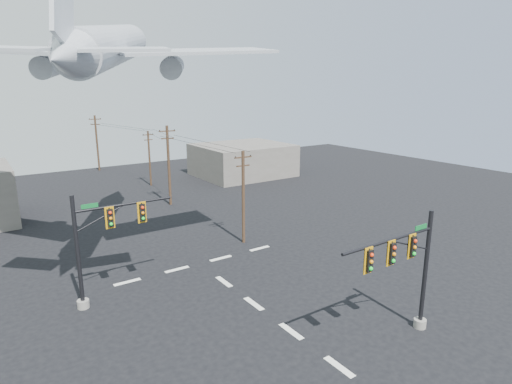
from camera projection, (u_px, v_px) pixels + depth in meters
ground at (291, 331)px, 25.48m from camera, size 120.00×120.00×0.00m
lane_markings at (243, 296)px, 29.76m from camera, size 14.00×21.20×0.01m
signal_mast_near at (408, 271)px, 23.90m from camera, size 7.35×0.81×7.38m
signal_mast_far at (100, 246)px, 27.90m from camera, size 6.82×0.84×7.67m
utility_pole_a at (243, 196)px, 38.82m from camera, size 1.72×0.29×8.60m
utility_pole_b at (169, 164)px, 51.23m from camera, size 1.94×0.45×9.64m
utility_pole_c at (149, 157)px, 61.43m from camera, size 1.62×0.27×7.93m
utility_pole_d at (97, 142)px, 72.17m from camera, size 1.90×0.62×9.34m
power_lines at (153, 133)px, 55.20m from camera, size 4.84×43.00×0.49m
airliner at (110, 47)px, 30.64m from camera, size 21.77×23.80×6.73m
building_right at (243, 160)px, 68.95m from camera, size 14.00×12.00×5.00m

